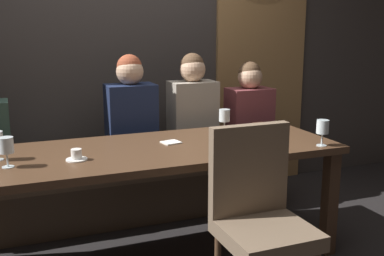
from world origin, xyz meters
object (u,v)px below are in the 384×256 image
wine_glass_end_left (323,128)px  chair_near_side (259,209)px  espresso_cup (76,156)px  banquette_bench (134,189)px  wine_glass_near_left (6,146)px  dessert_plate (259,128)px  dining_table (161,161)px  diner_far_end (193,108)px  diner_near_end (249,109)px  wine_glass_end_right (224,116)px  diner_bearded (131,113)px  fork_on_table (240,131)px

wine_glass_end_left → chair_near_side: bearing=-149.9°
espresso_cup → wine_glass_end_left: bearing=-9.2°
banquette_bench → wine_glass_near_left: wine_glass_near_left is taller
banquette_bench → wine_glass_end_left: (0.95, -1.04, 0.62)m
dessert_plate → dining_table: bearing=-166.0°
dessert_plate → wine_glass_near_left: bearing=-169.8°
banquette_bench → wine_glass_near_left: size_ratio=15.24×
dining_table → wine_glass_near_left: wine_glass_near_left is taller
banquette_bench → diner_far_end: bearing=0.7°
diner_near_end → wine_glass_end_right: diner_near_end is taller
dining_table → espresso_cup: 0.55m
wine_glass_near_left → dining_table: bearing=6.8°
banquette_bench → diner_far_end: (0.49, 0.01, 0.61)m
chair_near_side → diner_near_end: size_ratio=1.33×
wine_glass_near_left → dessert_plate: size_ratio=0.86×
diner_bearded → fork_on_table: size_ratio=4.82×
dessert_plate → fork_on_table: bearing=174.2°
dining_table → wine_glass_end_left: (0.95, -0.34, 0.20)m
wine_glass_end_left → diner_bearded: bearing=133.4°
diner_near_end → banquette_bench: bearing=-179.2°
chair_near_side → diner_bearded: size_ratio=1.19×
banquette_bench → diner_bearded: size_ratio=3.05×
chair_near_side → dessert_plate: size_ratio=5.16×
diner_far_end → dessert_plate: 0.60m
wine_glass_end_left → diner_far_end: bearing=113.4°
dining_table → diner_near_end: diner_near_end is taller
dessert_plate → fork_on_table: size_ratio=1.12×
wine_glass_end_right → fork_on_table: wine_glass_end_right is taller
dining_table → chair_near_side: size_ratio=2.24×
dining_table → dessert_plate: 0.83m
diner_near_end → espresso_cup: diner_near_end is taller
chair_near_side → dessert_plate: 1.07m
dining_table → chair_near_side: (0.29, -0.72, -0.09)m
banquette_bench → diner_near_end: size_ratio=3.40×
diner_far_end → diner_near_end: (0.51, 0.01, -0.04)m
chair_near_side → wine_glass_near_left: 1.36m
diner_bearded → espresso_cup: diner_bearded is taller
diner_near_end → espresso_cup: 1.73m
dining_table → diner_far_end: diner_far_end is taller
chair_near_side → espresso_cup: chair_near_side is taller
banquette_bench → dessert_plate: size_ratio=13.16×
wine_glass_end_left → dessert_plate: 0.57m
diner_far_end → dining_table: bearing=-125.0°
chair_near_side → wine_glass_end_left: chair_near_side is taller
banquette_bench → fork_on_table: size_ratio=14.71×
dining_table → wine_glass_end_right: (0.54, 0.22, 0.20)m
diner_near_end → fork_on_table: size_ratio=4.33×
dining_table → wine_glass_near_left: bearing=-173.2°
diner_far_end → fork_on_table: (0.17, -0.49, -0.09)m
diner_bearded → diner_near_end: bearing=2.3°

